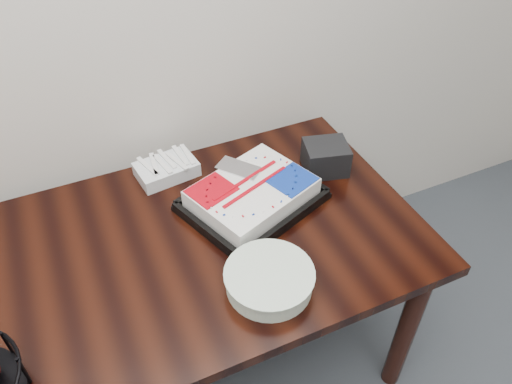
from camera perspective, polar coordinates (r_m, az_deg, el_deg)
name	(u,v)px	position (r m, az deg, el deg)	size (l,w,h in m)	color
table	(146,275)	(1.66, -12.45, -9.27)	(1.80, 0.90, 0.75)	black
cake_tray	(252,195)	(1.69, -0.42, -0.35)	(0.53, 0.47, 0.09)	black
plate_stack	(269,280)	(1.46, 1.52, -9.97)	(0.26, 0.26, 0.06)	white
fork_bag	(167,169)	(1.84, -10.19, 2.64)	(0.23, 0.16, 0.06)	silver
napkin_box	(326,157)	(1.84, 7.96, 3.93)	(0.15, 0.13, 0.11)	black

